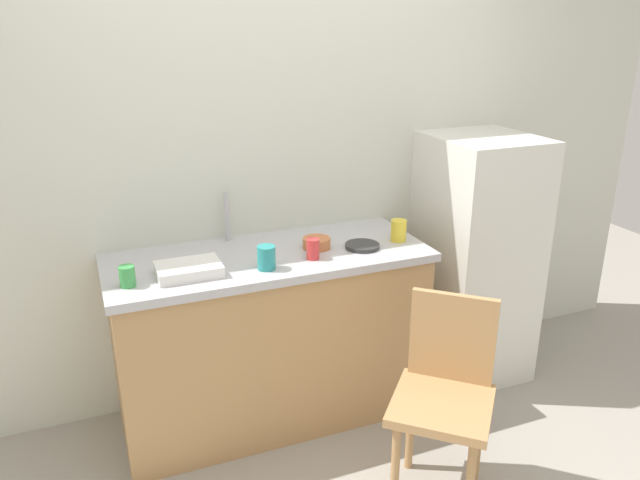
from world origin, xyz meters
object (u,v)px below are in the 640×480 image
object	(u,v)px
chair	(445,391)
cup_green	(127,276)
hotplate	(362,246)
cup_yellow	(399,230)
cup_teal	(266,258)
terracotta_bowl	(317,243)
cup_red	(313,249)
refrigerator	(475,258)
dish_tray	(189,269)

from	to	relation	value
chair	cup_green	bearing A→B (deg)	-167.86
hotplate	cup_yellow	xyz separation A→B (m)	(0.21, 0.03, 0.04)
cup_green	cup_yellow	bearing A→B (deg)	2.92
cup_teal	terracotta_bowl	bearing A→B (deg)	28.08
chair	hotplate	xyz separation A→B (m)	(-0.05, 0.71, 0.41)
cup_red	terracotta_bowl	bearing A→B (deg)	61.58
refrigerator	cup_yellow	xyz separation A→B (m)	(-0.55, -0.09, 0.26)
cup_green	cup_teal	xyz separation A→B (m)	(0.60, -0.04, 0.01)
hotplate	cup_yellow	size ratio (longest dim) A/B	1.57
hotplate	dish_tray	bearing A→B (deg)	-179.02
dish_tray	cup_yellow	world-z (taller)	cup_yellow
cup_green	cup_yellow	xyz separation A→B (m)	(1.33, 0.07, 0.01)
refrigerator	cup_teal	bearing A→B (deg)	-171.45
dish_tray	cup_green	size ratio (longest dim) A/B	3.09
terracotta_bowl	hotplate	bearing A→B (deg)	-21.80
dish_tray	cup_red	size ratio (longest dim) A/B	2.84
cup_teal	cup_red	distance (m)	0.24
dish_tray	hotplate	distance (m)	0.85
cup_yellow	cup_red	size ratio (longest dim) A/B	1.10
refrigerator	chair	world-z (taller)	refrigerator
cup_yellow	cup_green	bearing A→B (deg)	-177.08
cup_teal	cup_yellow	bearing A→B (deg)	8.28
hotplate	cup_green	xyz separation A→B (m)	(-1.12, -0.04, 0.04)
terracotta_bowl	cup_green	world-z (taller)	cup_green
refrigerator	cup_teal	distance (m)	1.32
dish_tray	cup_yellow	bearing A→B (deg)	2.16
refrigerator	cup_red	xyz separation A→B (m)	(-1.04, -0.16, 0.26)
refrigerator	chair	bearing A→B (deg)	-130.99
refrigerator	terracotta_bowl	size ratio (longest dim) A/B	10.11
terracotta_bowl	refrigerator	bearing A→B (deg)	1.67
hotplate	chair	bearing A→B (deg)	-85.72
refrigerator	terracotta_bowl	world-z (taller)	refrigerator
cup_green	cup_teal	distance (m)	0.60
dish_tray	terracotta_bowl	distance (m)	0.65
refrigerator	cup_yellow	world-z (taller)	refrigerator
dish_tray	hotplate	size ratio (longest dim) A/B	1.65
chair	hotplate	size ratio (longest dim) A/B	5.24
cup_yellow	cup_red	xyz separation A→B (m)	(-0.49, -0.07, -0.00)
refrigerator	cup_red	world-z (taller)	refrigerator
terracotta_bowl	cup_green	size ratio (longest dim) A/B	1.51
dish_tray	cup_teal	bearing A→B (deg)	-11.06
chair	cup_red	size ratio (longest dim) A/B	9.04
chair	terracotta_bowl	xyz separation A→B (m)	(-0.26, 0.79, 0.43)
dish_tray	cup_red	bearing A→B (deg)	-2.98
chair	terracotta_bowl	distance (m)	0.94
hotplate	cup_teal	world-z (taller)	cup_teal
cup_red	cup_yellow	bearing A→B (deg)	8.13
dish_tray	cup_red	xyz separation A→B (m)	(0.58, -0.03, 0.02)
cup_red	chair	bearing A→B (deg)	-63.47
refrigerator	cup_green	world-z (taller)	refrigerator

